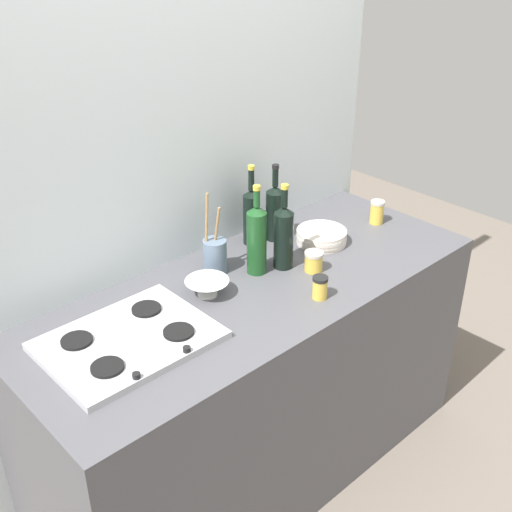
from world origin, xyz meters
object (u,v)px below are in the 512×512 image
object	(u,v)px
wine_bottle_leftmost	(275,211)
condiment_jar_spare	(377,212)
wine_bottle_rightmost	(251,215)
mixing_bowl	(207,287)
condiment_jar_rear	(314,261)
wine_bottle_mid_right	(284,236)
condiment_jar_front	(320,287)
stovetop_hob	(129,340)
wine_bottle_mid_left	(257,238)
utensil_crock	(215,255)
plate_stack	(321,237)

from	to	relation	value
wine_bottle_leftmost	condiment_jar_spare	world-z (taller)	wine_bottle_leftmost
wine_bottle_leftmost	wine_bottle_rightmost	world-z (taller)	wine_bottle_rightmost
mixing_bowl	condiment_jar_rear	world-z (taller)	condiment_jar_rear
condiment_jar_rear	condiment_jar_spare	bearing A→B (deg)	10.51
wine_bottle_mid_right	condiment_jar_spare	size ratio (longest dim) A/B	3.30
mixing_bowl	condiment_jar_front	world-z (taller)	condiment_jar_front
stovetop_hob	mixing_bowl	distance (m)	0.37
stovetop_hob	wine_bottle_leftmost	world-z (taller)	wine_bottle_leftmost
wine_bottle_mid_left	condiment_jar_front	world-z (taller)	wine_bottle_mid_left
utensil_crock	condiment_jar_spare	distance (m)	0.79
wine_bottle_mid_right	mixing_bowl	bearing A→B (deg)	173.86
wine_bottle_mid_right	mixing_bowl	size ratio (longest dim) A/B	2.15
condiment_jar_spare	utensil_crock	bearing A→B (deg)	168.87
plate_stack	mixing_bowl	distance (m)	0.59
wine_bottle_mid_left	wine_bottle_rightmost	distance (m)	0.24
wine_bottle_rightmost	wine_bottle_mid_left	bearing A→B (deg)	-127.83
wine_bottle_leftmost	mixing_bowl	bearing A→B (deg)	-162.47
condiment_jar_front	condiment_jar_rear	distance (m)	0.19
condiment_jar_front	condiment_jar_spare	distance (m)	0.67
stovetop_hob	plate_stack	distance (m)	0.95
plate_stack	condiment_jar_front	distance (m)	0.42
wine_bottle_mid_left	mixing_bowl	distance (m)	0.26
wine_bottle_mid_left	condiment_jar_spare	xyz separation A→B (m)	(0.66, -0.05, -0.09)
wine_bottle_mid_right	mixing_bowl	distance (m)	0.36
mixing_bowl	wine_bottle_mid_left	bearing A→B (deg)	0.66
wine_bottle_leftmost	wine_bottle_mid_left	bearing A→B (deg)	-148.14
wine_bottle_leftmost	condiment_jar_rear	size ratio (longest dim) A/B	4.16
utensil_crock	condiment_jar_rear	bearing A→B (deg)	-41.83
wine_bottle_leftmost	condiment_jar_front	size ratio (longest dim) A/B	3.86
plate_stack	wine_bottle_leftmost	xyz separation A→B (m)	(-0.11, 0.16, 0.09)
plate_stack	condiment_jar_rear	xyz separation A→B (m)	(-0.19, -0.13, 0.01)
mixing_bowl	condiment_jar_rear	xyz separation A→B (m)	(0.40, -0.14, 0.01)
plate_stack	utensil_crock	bearing A→B (deg)	165.91
stovetop_hob	condiment_jar_rear	size ratio (longest dim) A/B	6.68
wine_bottle_mid_left	utensil_crock	xyz separation A→B (m)	(-0.11, 0.11, -0.07)
stovetop_hob	condiment_jar_front	bearing A→B (deg)	-19.64
wine_bottle_rightmost	utensil_crock	size ratio (longest dim) A/B	1.04
stovetop_hob	condiment_jar_front	size ratio (longest dim) A/B	6.19
condiment_jar_rear	wine_bottle_leftmost	bearing A→B (deg)	74.90
stovetop_hob	condiment_jar_spare	bearing A→B (deg)	0.44
condiment_jar_rear	plate_stack	bearing A→B (deg)	34.39
wine_bottle_rightmost	plate_stack	bearing A→B (deg)	-43.48
wine_bottle_mid_right	condiment_jar_front	size ratio (longest dim) A/B	4.01
plate_stack	wine_bottle_leftmost	bearing A→B (deg)	125.01
plate_stack	wine_bottle_rightmost	distance (m)	0.30
wine_bottle_mid_right	condiment_jar_front	bearing A→B (deg)	-104.63
wine_bottle_rightmost	condiment_jar_front	size ratio (longest dim) A/B	3.99
stovetop_hob	condiment_jar_spare	size ratio (longest dim) A/B	5.09
wine_bottle_mid_right	condiment_jar_front	xyz separation A→B (m)	(-0.06, -0.24, -0.09)
wine_bottle_mid_right	wine_bottle_rightmost	size ratio (longest dim) A/B	1.01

